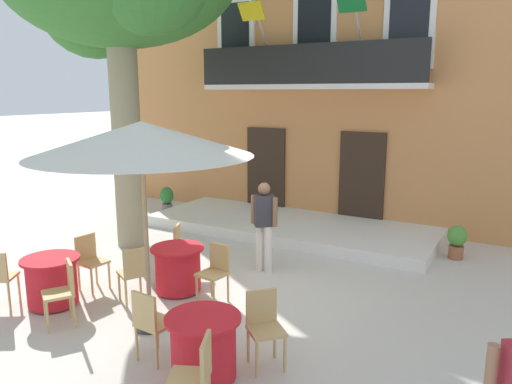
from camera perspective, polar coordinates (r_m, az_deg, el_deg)
The scene contains 18 objects.
ground_plane at distance 8.01m, azimuth -2.51°, elevation -12.02°, with size 120.00×120.00×0.00m, color beige.
building_facade at distance 14.03m, azimuth 10.12°, elevation 13.63°, with size 13.00×5.09×7.50m.
entrance_step_platform at distance 11.45m, azimuth 3.94°, elevation -4.05°, with size 6.63×2.52×0.25m, color silver.
cafe_table_near_tree at distance 8.12m, azimuth -9.14°, elevation -8.85°, with size 0.86×0.86×0.76m.
cafe_chair_near_tree_0 at distance 7.77m, azimuth -14.10°, elevation -8.95°, with size 0.54×0.54×0.91m.
cafe_chair_near_tree_1 at distance 7.64m, azimuth -4.77°, elevation -8.98°, with size 0.44×0.44×0.91m.
cafe_chair_near_tree_2 at distance 8.78m, azimuth -8.53°, elevation -6.30°, with size 0.53×0.53×0.91m.
cafe_table_middle at distance 8.14m, azimuth -22.79°, elevation -9.58°, with size 0.86×0.86×0.76m.
cafe_chair_middle_1 at distance 7.40m, azimuth -21.64°, elevation -10.48°, with size 0.55×0.55×0.91m.
cafe_chair_middle_2 at distance 8.54m, azimuth -18.87°, elevation -7.33°, with size 0.44×0.44×0.91m.
cafe_table_front at distance 5.79m, azimuth -6.17°, elevation -17.59°, with size 0.86×0.86×0.76m.
cafe_chair_front_0 at distance 5.07m, azimuth -7.08°, elevation -20.38°, with size 0.53×0.53×0.91m.
cafe_chair_front_1 at distance 5.96m, azimuth 0.97°, elevation -15.11°, with size 0.57×0.57×0.91m.
cafe_chair_front_2 at distance 6.14m, azimuth -12.17°, elevation -14.54°, with size 0.43×0.43×0.91m.
cafe_umbrella at distance 6.45m, azimuth -13.25°, elevation 5.97°, with size 2.90×2.90×2.85m.
ground_planter_left at distance 13.33m, azimuth -10.40°, elevation -0.76°, with size 0.36×0.36×0.72m.
ground_planter_right at distance 10.32m, azimuth 22.47°, elevation -5.26°, with size 0.37×0.37×0.67m.
pedestrian_near_entrance at distance 8.73m, azimuth 0.95°, elevation -3.52°, with size 0.53×0.38×1.65m.
Camera 1 is at (3.94, -6.20, 3.21)m, focal length 34.14 mm.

